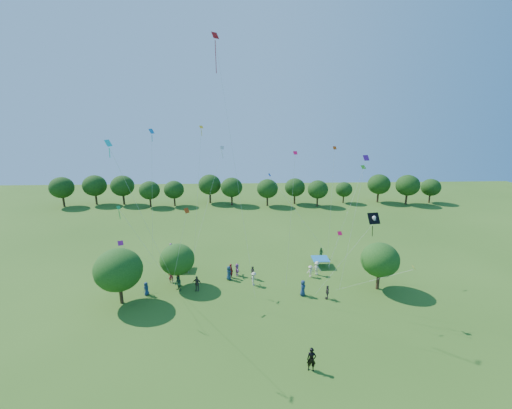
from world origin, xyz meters
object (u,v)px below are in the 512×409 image
at_px(near_tree_north, 177,259).
at_px(pirate_kite, 373,220).
at_px(man_in_black, 311,359).
at_px(red_high_kite, 223,93).
at_px(near_tree_west, 118,270).
at_px(tent_blue, 320,259).
at_px(tent_red_stripe, 182,263).
at_px(near_tree_east, 380,260).

relative_size(near_tree_north, pirate_kite, 0.57).
bearing_deg(man_in_black, near_tree_north, 143.20).
bearing_deg(pirate_kite, man_in_black, -130.66).
bearing_deg(pirate_kite, red_high_kite, 166.14).
bearing_deg(near_tree_west, near_tree_north, 33.78).
relative_size(near_tree_west, tent_blue, 2.84).
xyz_separation_m(near_tree_north, tent_blue, (18.29, 4.73, -2.37)).
xyz_separation_m(pirate_kite, red_high_kite, (-14.71, 3.63, 12.16)).
xyz_separation_m(near_tree_west, near_tree_north, (5.54, 3.71, -0.56)).
height_order(near_tree_west, man_in_black, near_tree_west).
xyz_separation_m(tent_red_stripe, pirate_kite, (21.07, -10.20, 8.88)).
xyz_separation_m(tent_red_stripe, tent_blue, (18.61, 0.40, 0.00)).
relative_size(near_tree_north, tent_red_stripe, 2.39).
bearing_deg(near_tree_north, tent_red_stripe, 94.22).
distance_m(near_tree_east, tent_red_stripe, 24.91).
bearing_deg(near_tree_east, near_tree_west, -176.25).
xyz_separation_m(near_tree_north, red_high_kite, (6.03, -2.24, 18.67)).
distance_m(near_tree_north, tent_blue, 19.04).
bearing_deg(red_high_kite, pirate_kite, -13.86).
height_order(near_tree_north, man_in_black, near_tree_north).
bearing_deg(red_high_kite, near_tree_east, 1.46).
height_order(near_tree_east, red_high_kite, red_high_kite).
xyz_separation_m(tent_blue, pirate_kite, (2.46, -10.60, 8.88)).
bearing_deg(near_tree_east, tent_red_stripe, 165.69).
distance_m(near_tree_west, pirate_kite, 27.04).
xyz_separation_m(tent_blue, red_high_kite, (-12.26, -6.97, 21.04)).
height_order(near_tree_west, near_tree_north, near_tree_west).
distance_m(near_tree_west, tent_red_stripe, 10.02).
bearing_deg(near_tree_east, man_in_black, -129.15).
relative_size(near_tree_east, red_high_kite, 0.22).
xyz_separation_m(near_tree_west, red_high_kite, (11.57, 1.46, 18.12)).
bearing_deg(man_in_black, pirate_kite, 60.58).
relative_size(near_tree_east, tent_blue, 2.59).
relative_size(near_tree_north, tent_blue, 2.39).
bearing_deg(red_high_kite, near_tree_west, -172.79).
bearing_deg(tent_red_stripe, tent_blue, 1.24).
xyz_separation_m(near_tree_east, pirate_kite, (-2.93, -4.08, 6.21)).
height_order(near_tree_east, pirate_kite, pirate_kite).
height_order(tent_red_stripe, red_high_kite, red_high_kite).
bearing_deg(near_tree_north, near_tree_east, -4.33).
distance_m(tent_red_stripe, man_in_black, 23.31).
bearing_deg(near_tree_west, tent_red_stripe, 56.98).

